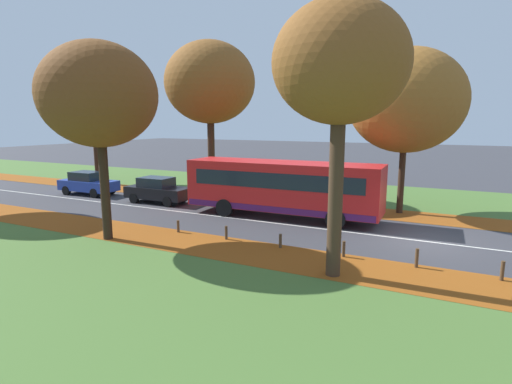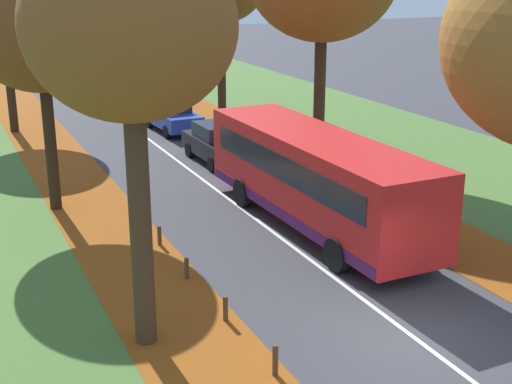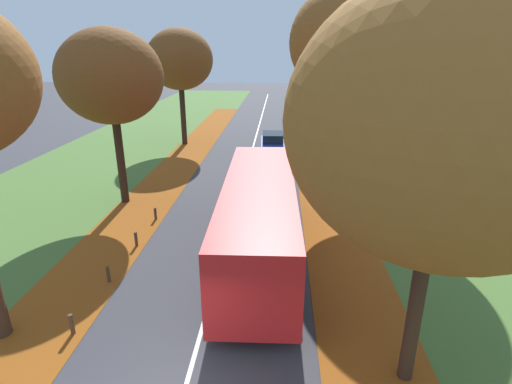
{
  "view_description": "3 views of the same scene",
  "coord_description": "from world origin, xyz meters",
  "px_view_note": "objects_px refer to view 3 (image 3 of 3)",
  "views": [
    {
      "loc": [
        -18.04,
        -0.81,
        5.09
      ],
      "look_at": [
        1.51,
        8.81,
        1.23
      ],
      "focal_mm": 28.0,
      "sensor_mm": 36.0,
      "label": 1
    },
    {
      "loc": [
        -9.16,
        -11.31,
        8.01
      ],
      "look_at": [
        -0.53,
        7.45,
        1.35
      ],
      "focal_mm": 50.0,
      "sensor_mm": 36.0,
      "label": 2
    },
    {
      "loc": [
        2.09,
        -6.11,
        7.56
      ],
      "look_at": [
        1.21,
        8.36,
        2.2
      ],
      "focal_mm": 28.0,
      "sensor_mm": 36.0,
      "label": 3
    }
  ],
  "objects_px": {
    "bollard_sixth": "(155,214)",
    "car_blue_following": "(273,144)",
    "bus": "(259,216)",
    "tree_left_mid": "(180,60)",
    "tree_left_near": "(111,77)",
    "bollard_fourth": "(108,274)",
    "bollard_third": "(72,324)",
    "car_black_lead": "(269,170)",
    "tree_right_nearest": "(446,123)",
    "tree_right_near": "(354,43)",
    "bollard_fifth": "(136,239)",
    "tree_right_mid": "(330,52)"
  },
  "relations": [
    {
      "from": "bollard_sixth",
      "to": "car_blue_following",
      "type": "distance_m",
      "value": 12.73
    },
    {
      "from": "bus",
      "to": "tree_left_mid",
      "type": "bearing_deg",
      "value": 111.23
    },
    {
      "from": "tree_left_near",
      "to": "bollard_fourth",
      "type": "bearing_deg",
      "value": -73.49
    },
    {
      "from": "bollard_third",
      "to": "car_blue_following",
      "type": "bearing_deg",
      "value": 75.19
    },
    {
      "from": "tree_left_mid",
      "to": "car_black_lead",
      "type": "bearing_deg",
      "value": -53.2
    },
    {
      "from": "bus",
      "to": "bollard_fourth",
      "type": "bearing_deg",
      "value": -158.27
    },
    {
      "from": "tree_left_mid",
      "to": "bus",
      "type": "bearing_deg",
      "value": -68.77
    },
    {
      "from": "tree_right_nearest",
      "to": "tree_left_mid",
      "type": "bearing_deg",
      "value": 114.69
    },
    {
      "from": "tree_right_near",
      "to": "bollard_sixth",
      "type": "distance_m",
      "value": 12.27
    },
    {
      "from": "bollard_fifth",
      "to": "car_blue_following",
      "type": "distance_m",
      "value": 15.13
    },
    {
      "from": "tree_left_mid",
      "to": "bollard_sixth",
      "type": "height_order",
      "value": "tree_left_mid"
    },
    {
      "from": "tree_right_mid",
      "to": "car_blue_following",
      "type": "distance_m",
      "value": 8.2
    },
    {
      "from": "bollard_sixth",
      "to": "car_blue_following",
      "type": "relative_size",
      "value": 0.13
    },
    {
      "from": "tree_left_near",
      "to": "car_black_lead",
      "type": "xyz_separation_m",
      "value": [
        7.24,
        3.23,
        -5.34
      ]
    },
    {
      "from": "tree_right_nearest",
      "to": "bollard_fourth",
      "type": "height_order",
      "value": "tree_right_nearest"
    },
    {
      "from": "bus",
      "to": "car_blue_following",
      "type": "distance_m",
      "value": 14.85
    },
    {
      "from": "car_black_lead",
      "to": "bollard_sixth",
      "type": "bearing_deg",
      "value": -133.18
    },
    {
      "from": "bollard_third",
      "to": "bus",
      "type": "height_order",
      "value": "bus"
    },
    {
      "from": "tree_right_mid",
      "to": "bollard_fifth",
      "type": "relative_size",
      "value": 15.35
    },
    {
      "from": "tree_right_nearest",
      "to": "bus",
      "type": "bearing_deg",
      "value": 124.61
    },
    {
      "from": "tree_left_near",
      "to": "tree_right_mid",
      "type": "bearing_deg",
      "value": 48.71
    },
    {
      "from": "bollard_fourth",
      "to": "bollard_sixth",
      "type": "bearing_deg",
      "value": 89.38
    },
    {
      "from": "tree_right_near",
      "to": "bollard_sixth",
      "type": "relative_size",
      "value": 18.19
    },
    {
      "from": "bollard_fourth",
      "to": "bus",
      "type": "distance_m",
      "value": 5.55
    },
    {
      "from": "car_black_lead",
      "to": "car_blue_following",
      "type": "xyz_separation_m",
      "value": [
        0.1,
        6.3,
        0.0
      ]
    },
    {
      "from": "car_blue_following",
      "to": "car_black_lead",
      "type": "bearing_deg",
      "value": -90.93
    },
    {
      "from": "bollard_fifth",
      "to": "car_black_lead",
      "type": "distance_m",
      "value": 9.4
    },
    {
      "from": "tree_left_near",
      "to": "bollard_sixth",
      "type": "height_order",
      "value": "tree_left_near"
    },
    {
      "from": "tree_left_near",
      "to": "tree_left_mid",
      "type": "bearing_deg",
      "value": 89.29
    },
    {
      "from": "tree_left_mid",
      "to": "tree_right_nearest",
      "type": "distance_m",
      "value": 25.92
    },
    {
      "from": "bollard_third",
      "to": "tree_left_near",
      "type": "bearing_deg",
      "value": 102.62
    },
    {
      "from": "tree_right_nearest",
      "to": "tree_right_mid",
      "type": "relative_size",
      "value": 0.96
    },
    {
      "from": "tree_right_nearest",
      "to": "bollard_fourth",
      "type": "relative_size",
      "value": 15.29
    },
    {
      "from": "tree_right_nearest",
      "to": "car_black_lead",
      "type": "bearing_deg",
      "value": 104.9
    },
    {
      "from": "tree_right_near",
      "to": "tree_right_mid",
      "type": "xyz_separation_m",
      "value": [
        0.17,
        11.24,
        -0.61
      ]
    },
    {
      "from": "bollard_sixth",
      "to": "tree_left_mid",
      "type": "bearing_deg",
      "value": 97.91
    },
    {
      "from": "tree_right_nearest",
      "to": "bollard_sixth",
      "type": "xyz_separation_m",
      "value": [
        -8.77,
        8.74,
        -5.88
      ]
    },
    {
      "from": "tree_right_near",
      "to": "bollard_sixth",
      "type": "bearing_deg",
      "value": -156.78
    },
    {
      "from": "tree_left_near",
      "to": "bollard_third",
      "type": "relative_size",
      "value": 13.33
    },
    {
      "from": "tree_right_near",
      "to": "car_blue_following",
      "type": "bearing_deg",
      "value": 116.6
    },
    {
      "from": "tree_right_near",
      "to": "bus",
      "type": "distance_m",
      "value": 10.08
    },
    {
      "from": "tree_right_near",
      "to": "car_black_lead",
      "type": "bearing_deg",
      "value": 159.66
    },
    {
      "from": "bollard_fourth",
      "to": "bus",
      "type": "height_order",
      "value": "bus"
    },
    {
      "from": "tree_left_mid",
      "to": "tree_right_mid",
      "type": "bearing_deg",
      "value": 1.5
    },
    {
      "from": "bollard_third",
      "to": "bus",
      "type": "relative_size",
      "value": 0.06
    },
    {
      "from": "bollard_fifth",
      "to": "bollard_sixth",
      "type": "distance_m",
      "value": 2.58
    },
    {
      "from": "tree_right_near",
      "to": "tree_left_near",
      "type": "bearing_deg",
      "value": -171.16
    },
    {
      "from": "tree_right_mid",
      "to": "bollard_fourth",
      "type": "bearing_deg",
      "value": -114.51
    },
    {
      "from": "bollard_third",
      "to": "tree_right_near",
      "type": "bearing_deg",
      "value": 52.17
    },
    {
      "from": "tree_left_mid",
      "to": "bollard_sixth",
      "type": "relative_size",
      "value": 15.31
    }
  ]
}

